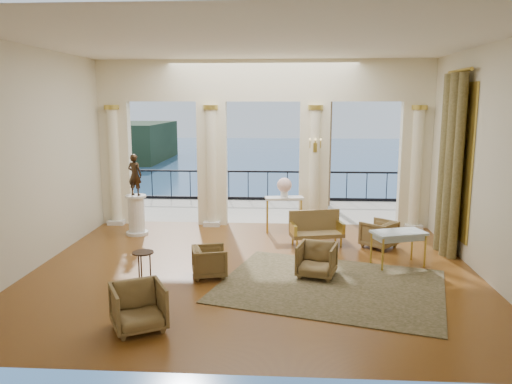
# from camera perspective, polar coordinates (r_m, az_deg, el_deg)

# --- Properties ---
(floor) EXTENTS (9.00, 9.00, 0.00)m
(floor) POSITION_cam_1_polar(r_m,az_deg,el_deg) (10.34, -0.27, -8.89)
(floor) COLOR #4A2412
(floor) RESTS_ON ground
(room_walls) EXTENTS (9.00, 9.00, 9.00)m
(room_walls) POSITION_cam_1_polar(r_m,az_deg,el_deg) (8.67, -0.79, 6.85)
(room_walls) COLOR beige
(room_walls) RESTS_ON ground
(arcade) EXTENTS (9.00, 0.56, 4.50)m
(arcade) POSITION_cam_1_polar(r_m,az_deg,el_deg) (13.61, 0.79, 6.86)
(arcade) COLOR #FBF0C7
(arcade) RESTS_ON ground
(terrace) EXTENTS (10.00, 3.60, 0.10)m
(terrace) POSITION_cam_1_polar(r_m,az_deg,el_deg) (15.94, 1.11, -2.20)
(terrace) COLOR #ABA291
(terrace) RESTS_ON ground
(balustrade) EXTENTS (9.00, 0.06, 1.03)m
(balustrade) POSITION_cam_1_polar(r_m,az_deg,el_deg) (17.42, 1.34, 0.41)
(balustrade) COLOR black
(balustrade) RESTS_ON terrace
(palm_tree) EXTENTS (2.00, 2.00, 4.50)m
(palm_tree) POSITION_cam_1_polar(r_m,az_deg,el_deg) (16.41, 8.45, 12.61)
(palm_tree) COLOR #4C3823
(palm_tree) RESTS_ON terrace
(headland) EXTENTS (22.00, 18.00, 6.00)m
(headland) POSITION_cam_1_polar(r_m,az_deg,el_deg) (85.67, -17.52, 5.55)
(headland) COLOR black
(headland) RESTS_ON sea
(sea) EXTENTS (160.00, 160.00, 0.00)m
(sea) POSITION_cam_1_polar(r_m,az_deg,el_deg) (70.38, 2.98, 2.62)
(sea) COLOR navy
(sea) RESTS_ON ground
(curtain) EXTENTS (0.33, 1.40, 4.09)m
(curtain) POSITION_cam_1_polar(r_m,az_deg,el_deg) (11.90, 21.32, 2.93)
(curtain) COLOR brown
(curtain) RESTS_ON ground
(window_frame) EXTENTS (0.04, 1.60, 3.40)m
(window_frame) POSITION_cam_1_polar(r_m,az_deg,el_deg) (11.95, 22.19, 3.29)
(window_frame) COLOR gold
(window_frame) RESTS_ON room_walls
(wall_sconce) EXTENTS (0.30, 0.11, 0.33)m
(wall_sconce) POSITION_cam_1_polar(r_m,az_deg,el_deg) (13.33, 6.77, 5.18)
(wall_sconce) COLOR gold
(wall_sconce) RESTS_ON arcade
(rug) EXTENTS (4.73, 4.11, 0.02)m
(rug) POSITION_cam_1_polar(r_m,az_deg,el_deg) (9.58, 8.53, -10.53)
(rug) COLOR #2C3317
(rug) RESTS_ON ground
(armchair_a) EXTENTS (1.00, 0.98, 0.78)m
(armchair_a) POSITION_cam_1_polar(r_m,az_deg,el_deg) (7.88, -13.30, -12.45)
(armchair_a) COLOR #4D3E1F
(armchair_a) RESTS_ON ground
(armchair_b) EXTENTS (0.86, 0.83, 0.73)m
(armchair_b) POSITION_cam_1_polar(r_m,az_deg,el_deg) (9.94, 6.95, -7.55)
(armchair_b) COLOR #4D3E1F
(armchair_b) RESTS_ON ground
(armchair_c) EXTENTS (0.94, 0.95, 0.71)m
(armchair_c) POSITION_cam_1_polar(r_m,az_deg,el_deg) (12.14, 13.86, -4.53)
(armchair_c) COLOR #4D3E1F
(armchair_c) RESTS_ON ground
(armchair_d) EXTENTS (0.74, 0.77, 0.66)m
(armchair_d) POSITION_cam_1_polar(r_m,az_deg,el_deg) (9.92, -5.32, -7.77)
(armchair_d) COLOR #4D3E1F
(armchair_d) RESTS_ON ground
(settee) EXTENTS (1.34, 0.81, 0.83)m
(settee) POSITION_cam_1_polar(r_m,az_deg,el_deg) (12.06, 6.85, -4.14)
(settee) COLOR #4D3E1F
(settee) RESTS_ON ground
(game_table) EXTENTS (1.20, 0.90, 0.74)m
(game_table) POSITION_cam_1_polar(r_m,az_deg,el_deg) (10.84, 15.99, -4.75)
(game_table) COLOR #8EA4B2
(game_table) RESTS_ON ground
(pedestal) EXTENTS (0.56, 0.56, 1.03)m
(pedestal) POSITION_cam_1_polar(r_m,az_deg,el_deg) (13.25, -13.49, -2.64)
(pedestal) COLOR silver
(pedestal) RESTS_ON ground
(statue) EXTENTS (0.45, 0.36, 1.06)m
(statue) POSITION_cam_1_polar(r_m,az_deg,el_deg) (13.06, -13.69, 1.93)
(statue) COLOR #302215
(statue) RESTS_ON pedestal
(console_table) EXTENTS (1.04, 0.53, 0.94)m
(console_table) POSITION_cam_1_polar(r_m,az_deg,el_deg) (13.06, 3.24, -1.27)
(console_table) COLOR silver
(console_table) RESTS_ON ground
(urn) EXTENTS (0.38, 0.38, 0.51)m
(urn) POSITION_cam_1_polar(r_m,az_deg,el_deg) (12.98, 3.26, 0.68)
(urn) COLOR white
(urn) RESTS_ON console_table
(side_table) EXTENTS (0.40, 0.40, 0.65)m
(side_table) POSITION_cam_1_polar(r_m,az_deg,el_deg) (9.59, -12.78, -7.21)
(side_table) COLOR black
(side_table) RESTS_ON ground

